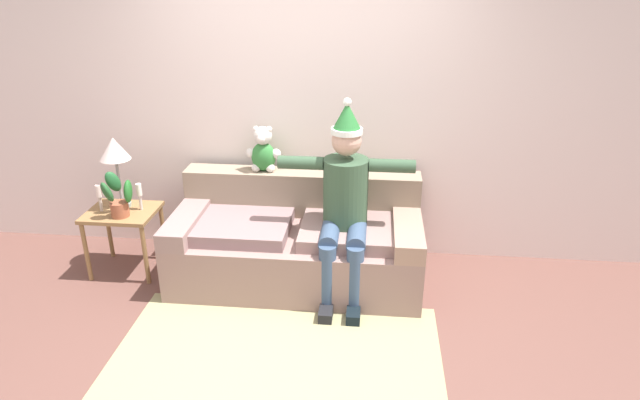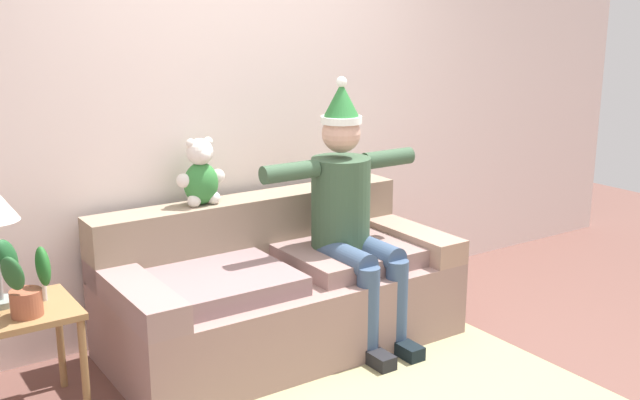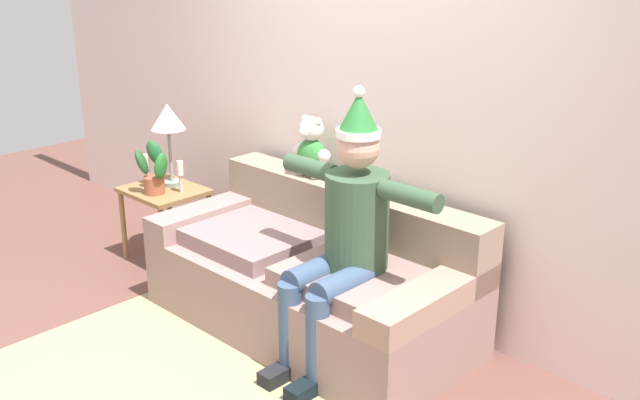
{
  "view_description": "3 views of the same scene",
  "coord_description": "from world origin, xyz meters",
  "px_view_note": "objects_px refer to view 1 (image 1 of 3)",
  "views": [
    {
      "loc": [
        0.58,
        -2.92,
        2.38
      ],
      "look_at": [
        0.19,
        0.9,
        0.73
      ],
      "focal_mm": 30.86,
      "sensor_mm": 36.0,
      "label": 1
    },
    {
      "loc": [
        -2.06,
        -2.49,
        1.88
      ],
      "look_at": [
        0.16,
        0.81,
        0.87
      ],
      "focal_mm": 42.45,
      "sensor_mm": 36.0,
      "label": 2
    },
    {
      "loc": [
        2.77,
        -1.83,
        2.2
      ],
      "look_at": [
        0.17,
        0.87,
        0.87
      ],
      "focal_mm": 41.59,
      "sensor_mm": 36.0,
      "label": 3
    }
  ],
  "objects_px": {
    "person_seated": "(345,200)",
    "teddy_bear": "(263,151)",
    "couch": "(298,241)",
    "potted_plant": "(118,197)",
    "table_lamp": "(115,152)",
    "side_table": "(123,220)",
    "candle_tall": "(99,194)",
    "candle_short": "(139,193)"
  },
  "relations": [
    {
      "from": "potted_plant",
      "to": "candle_short",
      "type": "distance_m",
      "value": 0.18
    },
    {
      "from": "side_table",
      "to": "table_lamp",
      "type": "distance_m",
      "value": 0.56
    },
    {
      "from": "side_table",
      "to": "couch",
      "type": "bearing_deg",
      "value": 1.76
    },
    {
      "from": "side_table",
      "to": "potted_plant",
      "type": "distance_m",
      "value": 0.27
    },
    {
      "from": "person_seated",
      "to": "candle_short",
      "type": "height_order",
      "value": "person_seated"
    },
    {
      "from": "person_seated",
      "to": "candle_tall",
      "type": "relative_size",
      "value": 6.74
    },
    {
      "from": "teddy_bear",
      "to": "side_table",
      "type": "xyz_separation_m",
      "value": [
        -1.12,
        -0.34,
        -0.52
      ]
    },
    {
      "from": "table_lamp",
      "to": "person_seated",
      "type": "bearing_deg",
      "value": -6.53
    },
    {
      "from": "person_seated",
      "to": "candle_tall",
      "type": "xyz_separation_m",
      "value": [
        -1.97,
        0.1,
        -0.08
      ]
    },
    {
      "from": "person_seated",
      "to": "teddy_bear",
      "type": "bearing_deg",
      "value": 146.59
    },
    {
      "from": "couch",
      "to": "candle_short",
      "type": "height_order",
      "value": "couch"
    },
    {
      "from": "candle_short",
      "to": "person_seated",
      "type": "bearing_deg",
      "value": -5.47
    },
    {
      "from": "side_table",
      "to": "candle_tall",
      "type": "relative_size",
      "value": 2.46
    },
    {
      "from": "side_table",
      "to": "potted_plant",
      "type": "height_order",
      "value": "potted_plant"
    },
    {
      "from": "teddy_bear",
      "to": "side_table",
      "type": "height_order",
      "value": "teddy_bear"
    },
    {
      "from": "person_seated",
      "to": "candle_short",
      "type": "relative_size",
      "value": 6.74
    },
    {
      "from": "teddy_bear",
      "to": "candle_short",
      "type": "xyz_separation_m",
      "value": [
        -0.96,
        -0.3,
        -0.29
      ]
    },
    {
      "from": "table_lamp",
      "to": "teddy_bear",
      "type": "bearing_deg",
      "value": 12.29
    },
    {
      "from": "teddy_bear",
      "to": "potted_plant",
      "type": "relative_size",
      "value": 1.02
    },
    {
      "from": "couch",
      "to": "person_seated",
      "type": "relative_size",
      "value": 1.29
    },
    {
      "from": "couch",
      "to": "candle_tall",
      "type": "xyz_separation_m",
      "value": [
        -1.59,
        -0.06,
        0.37
      ]
    },
    {
      "from": "couch",
      "to": "candle_short",
      "type": "bearing_deg",
      "value": -179.82
    },
    {
      "from": "couch",
      "to": "candle_tall",
      "type": "distance_m",
      "value": 1.63
    },
    {
      "from": "potted_plant",
      "to": "teddy_bear",
      "type": "bearing_deg",
      "value": 22.2
    },
    {
      "from": "table_lamp",
      "to": "couch",
      "type": "bearing_deg",
      "value": -1.88
    },
    {
      "from": "person_seated",
      "to": "side_table",
      "type": "height_order",
      "value": "person_seated"
    },
    {
      "from": "potted_plant",
      "to": "candle_short",
      "type": "bearing_deg",
      "value": 50.3
    },
    {
      "from": "couch",
      "to": "potted_plant",
      "type": "xyz_separation_m",
      "value": [
        -1.39,
        -0.14,
        0.39
      ]
    },
    {
      "from": "couch",
      "to": "candle_short",
      "type": "distance_m",
      "value": 1.33
    },
    {
      "from": "side_table",
      "to": "candle_tall",
      "type": "distance_m",
      "value": 0.28
    },
    {
      "from": "teddy_bear",
      "to": "candle_tall",
      "type": "height_order",
      "value": "teddy_bear"
    },
    {
      "from": "side_table",
      "to": "candle_short",
      "type": "xyz_separation_m",
      "value": [
        0.15,
        0.04,
        0.23
      ]
    },
    {
      "from": "teddy_bear",
      "to": "potted_plant",
      "type": "distance_m",
      "value": 1.2
    },
    {
      "from": "table_lamp",
      "to": "candle_short",
      "type": "xyz_separation_m",
      "value": [
        0.18,
        -0.05,
        -0.32
      ]
    },
    {
      "from": "side_table",
      "to": "candle_short",
      "type": "relative_size",
      "value": 2.45
    },
    {
      "from": "side_table",
      "to": "potted_plant",
      "type": "relative_size",
      "value": 1.47
    },
    {
      "from": "potted_plant",
      "to": "candle_short",
      "type": "relative_size",
      "value": 1.67
    },
    {
      "from": "teddy_bear",
      "to": "table_lamp",
      "type": "bearing_deg",
      "value": -167.71
    },
    {
      "from": "side_table",
      "to": "candle_short",
      "type": "height_order",
      "value": "candle_short"
    },
    {
      "from": "candle_short",
      "to": "potted_plant",
      "type": "bearing_deg",
      "value": -129.7
    },
    {
      "from": "couch",
      "to": "candle_tall",
      "type": "bearing_deg",
      "value": -177.69
    },
    {
      "from": "potted_plant",
      "to": "candle_tall",
      "type": "height_order",
      "value": "potted_plant"
    }
  ]
}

